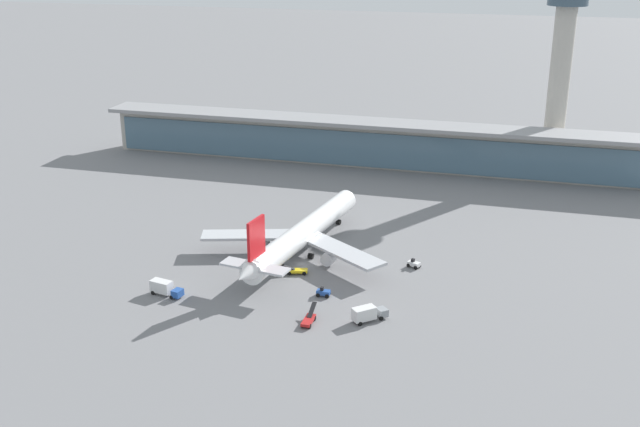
{
  "coord_description": "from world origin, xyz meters",
  "views": [
    {
      "loc": [
        46.69,
        -154.19,
        71.58
      ],
      "look_at": [
        0.0,
        14.32,
        7.49
      ],
      "focal_mm": 43.04,
      "sensor_mm": 36.0,
      "label": 1
    }
  ],
  "objects_px": {
    "airliner_on_stand": "(302,234)",
    "service_truck_under_wing_white": "(414,264)",
    "service_truck_near_nose_grey": "(368,313)",
    "service_truck_mid_apron_blue": "(165,288)",
    "service_truck_by_tail_blue": "(323,292)",
    "control_tower": "(561,61)",
    "service_truck_on_taxiway_yellow": "(296,270)",
    "service_truck_at_far_stand_red": "(309,320)"
  },
  "relations": [
    {
      "from": "airliner_on_stand",
      "to": "service_truck_under_wing_white",
      "type": "distance_m",
      "value": 27.07
    },
    {
      "from": "service_truck_near_nose_grey",
      "to": "service_truck_mid_apron_blue",
      "type": "height_order",
      "value": "same"
    },
    {
      "from": "service_truck_by_tail_blue",
      "to": "control_tower",
      "type": "xyz_separation_m",
      "value": [
        46.23,
        107.81,
        33.96
      ]
    },
    {
      "from": "service_truck_on_taxiway_yellow",
      "to": "control_tower",
      "type": "bearing_deg",
      "value": 60.79
    },
    {
      "from": "service_truck_near_nose_grey",
      "to": "service_truck_at_far_stand_red",
      "type": "distance_m",
      "value": 11.59
    },
    {
      "from": "service_truck_mid_apron_blue",
      "to": "service_truck_at_far_stand_red",
      "type": "xyz_separation_m",
      "value": [
        32.64,
        -3.85,
        -0.88
      ]
    },
    {
      "from": "service_truck_on_taxiway_yellow",
      "to": "control_tower",
      "type": "xyz_separation_m",
      "value": [
        55.11,
        98.56,
        34.02
      ]
    },
    {
      "from": "airliner_on_stand",
      "to": "service_truck_on_taxiway_yellow",
      "type": "bearing_deg",
      "value": -80.38
    },
    {
      "from": "airliner_on_stand",
      "to": "service_truck_mid_apron_blue",
      "type": "relative_size",
      "value": 8.01
    },
    {
      "from": "service_truck_on_taxiway_yellow",
      "to": "service_truck_by_tail_blue",
      "type": "bearing_deg",
      "value": -46.17
    },
    {
      "from": "airliner_on_stand",
      "to": "service_truck_under_wing_white",
      "type": "height_order",
      "value": "airliner_on_stand"
    },
    {
      "from": "service_truck_under_wing_white",
      "to": "service_truck_on_taxiway_yellow",
      "type": "distance_m",
      "value": 26.98
    },
    {
      "from": "service_truck_mid_apron_blue",
      "to": "control_tower",
      "type": "distance_m",
      "value": 144.04
    },
    {
      "from": "service_truck_mid_apron_blue",
      "to": "service_truck_by_tail_blue",
      "type": "distance_m",
      "value": 33.32
    },
    {
      "from": "service_truck_at_far_stand_red",
      "to": "service_truck_under_wing_white",
      "type": "bearing_deg",
      "value": 63.98
    },
    {
      "from": "control_tower",
      "to": "service_truck_near_nose_grey",
      "type": "bearing_deg",
      "value": -106.78
    },
    {
      "from": "service_truck_on_taxiway_yellow",
      "to": "control_tower",
      "type": "relative_size",
      "value": 0.11
    },
    {
      "from": "control_tower",
      "to": "service_truck_on_taxiway_yellow",
      "type": "bearing_deg",
      "value": -119.21
    },
    {
      "from": "service_truck_near_nose_grey",
      "to": "service_truck_by_tail_blue",
      "type": "distance_m",
      "value": 13.96
    },
    {
      "from": "service_truck_near_nose_grey",
      "to": "airliner_on_stand",
      "type": "bearing_deg",
      "value": 127.62
    },
    {
      "from": "airliner_on_stand",
      "to": "service_truck_on_taxiway_yellow",
      "type": "height_order",
      "value": "airliner_on_stand"
    },
    {
      "from": "service_truck_mid_apron_blue",
      "to": "service_truck_on_taxiway_yellow",
      "type": "bearing_deg",
      "value": 36.95
    },
    {
      "from": "airliner_on_stand",
      "to": "service_truck_mid_apron_blue",
      "type": "distance_m",
      "value": 35.98
    },
    {
      "from": "service_truck_by_tail_blue",
      "to": "service_truck_at_far_stand_red",
      "type": "distance_m",
      "value": 12.2
    },
    {
      "from": "service_truck_near_nose_grey",
      "to": "service_truck_on_taxiway_yellow",
      "type": "relative_size",
      "value": 1.0
    },
    {
      "from": "service_truck_under_wing_white",
      "to": "service_truck_near_nose_grey",
      "type": "bearing_deg",
      "value": -99.6
    },
    {
      "from": "service_truck_under_wing_white",
      "to": "service_truck_on_taxiway_yellow",
      "type": "height_order",
      "value": "service_truck_on_taxiway_yellow"
    },
    {
      "from": "service_truck_under_wing_white",
      "to": "control_tower",
      "type": "relative_size",
      "value": 0.05
    },
    {
      "from": "airliner_on_stand",
      "to": "service_truck_by_tail_blue",
      "type": "distance_m",
      "value": 23.37
    },
    {
      "from": "control_tower",
      "to": "service_truck_mid_apron_blue",
      "type": "bearing_deg",
      "value": -124.05
    },
    {
      "from": "service_truck_near_nose_grey",
      "to": "service_truck_mid_apron_blue",
      "type": "relative_size",
      "value": 0.91
    },
    {
      "from": "service_truck_near_nose_grey",
      "to": "service_truck_by_tail_blue",
      "type": "relative_size",
      "value": 2.4
    },
    {
      "from": "service_truck_under_wing_white",
      "to": "service_truck_at_far_stand_red",
      "type": "height_order",
      "value": "service_truck_at_far_stand_red"
    },
    {
      "from": "airliner_on_stand",
      "to": "service_truck_at_far_stand_red",
      "type": "height_order",
      "value": "airliner_on_stand"
    },
    {
      "from": "service_truck_under_wing_white",
      "to": "service_truck_mid_apron_blue",
      "type": "relative_size",
      "value": 0.43
    },
    {
      "from": "airliner_on_stand",
      "to": "service_truck_by_tail_blue",
      "type": "height_order",
      "value": "airliner_on_stand"
    },
    {
      "from": "service_truck_by_tail_blue",
      "to": "service_truck_at_far_stand_red",
      "type": "bearing_deg",
      "value": -88.18
    },
    {
      "from": "service_truck_under_wing_white",
      "to": "airliner_on_stand",
      "type": "bearing_deg",
      "value": 178.78
    },
    {
      "from": "service_truck_on_taxiway_yellow",
      "to": "service_truck_at_far_stand_red",
      "type": "relative_size",
      "value": 1.02
    },
    {
      "from": "service_truck_by_tail_blue",
      "to": "service_truck_on_taxiway_yellow",
      "type": "bearing_deg",
      "value": 133.83
    },
    {
      "from": "airliner_on_stand",
      "to": "control_tower",
      "type": "distance_m",
      "value": 108.56
    },
    {
      "from": "service_truck_by_tail_blue",
      "to": "control_tower",
      "type": "height_order",
      "value": "control_tower"
    }
  ]
}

